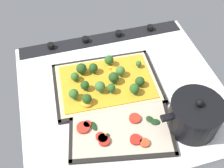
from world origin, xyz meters
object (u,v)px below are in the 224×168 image
Objects in this scene: baking_tray_front at (107,84)px; cooking_pot at (195,115)px; broccoli_pizza at (105,82)px; veggie_pizza_back at (120,128)px; baking_tray_back at (121,128)px.

cooking_pot is at bearing 132.89° from baking_tray_front.
cooking_pot reaches higher than baking_tray_front.
broccoli_pizza is at bearing -46.24° from cooking_pot.
cooking_pot is at bearing 169.20° from veggie_pizza_back.
baking_tray_back is 24.23cm from cooking_pot.
broccoli_pizza is at bearing -90.03° from baking_tray_back.
veggie_pizza_back is at bearing -10.80° from cooking_pot.
broccoli_pizza is 19.53cm from baking_tray_back.
baking_tray_back is 1.08× the size of veggie_pizza_back.
broccoli_pizza is (0.52, 0.19, 1.85)cm from baking_tray_front.
veggie_pizza_back reaches higher than baking_tray_back.
baking_tray_front is 33.68cm from cooking_pot.
veggie_pizza_back is at bearing 28.85° from baking_tray_back.
cooking_pot is (-23.63, 4.51, 4.47)cm from veggie_pizza_back.
baking_tray_front and baking_tray_back have the same top height.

